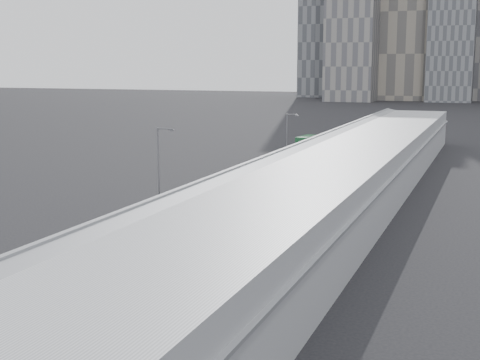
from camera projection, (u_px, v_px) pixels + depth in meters
The scene contains 17 objects.
sidewalk at pixel (287, 222), 69.55m from camera, with size 10.00×170.00×0.12m, color gray.
lane_line at pixel (196, 215), 73.27m from camera, with size 0.12×160.00×0.02m, color gold.
depot at pixel (325, 192), 67.56m from camera, with size 12.45×160.40×7.20m.
bus_2 at pixel (125, 252), 52.92m from camera, with size 3.61×12.97×3.74m.
bus_3 at pixel (200, 217), 65.10m from camera, with size 2.88×12.91×3.77m.
bus_4 at pixel (250, 190), 78.48m from camera, with size 3.96×13.81×3.98m.
bus_5 at pixel (289, 175), 90.99m from camera, with size 2.70×12.01×3.51m.
bus_6 at pixel (311, 158), 105.62m from camera, with size 4.04×13.77×3.97m.
tree_1 at pixel (157, 236), 50.32m from camera, with size 2.94×2.94×4.95m.
tree_2 at pixel (272, 188), 73.15m from camera, with size 1.17×1.17×3.58m.
tree_3 at pixel (321, 157), 95.96m from camera, with size 2.58×2.58×4.48m.
tree_4 at pixel (356, 141), 118.56m from camera, with size 2.25×2.25×4.17m.
tree_5 at pixel (377, 131), 136.00m from camera, with size 1.27×1.27×3.81m.
street_lamp_near at pixel (160, 166), 71.54m from camera, with size 2.04×0.22×9.67m.
street_lamp_far at pixel (288, 134), 112.28m from camera, with size 2.04×0.22×8.23m.
shipping_container at pixel (306, 143), 130.23m from camera, with size 2.13×6.56×2.64m, color #123D1E.
suv at pixel (318, 142), 136.59m from camera, with size 2.50×5.41×1.50m, color black.
Camera 1 is at (28.67, -10.08, 16.13)m, focal length 50.00 mm.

